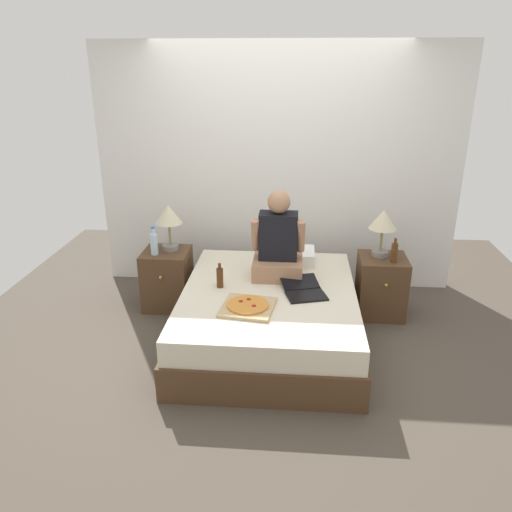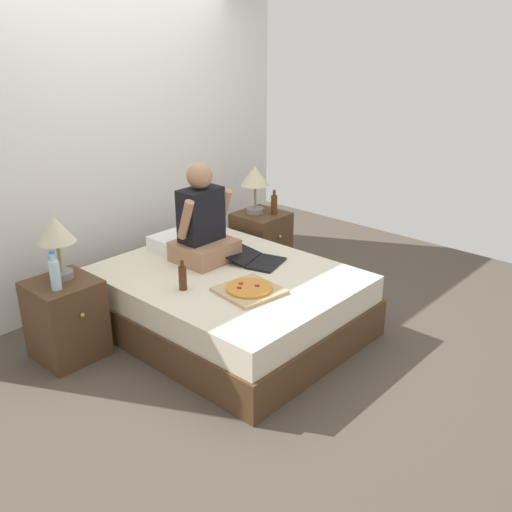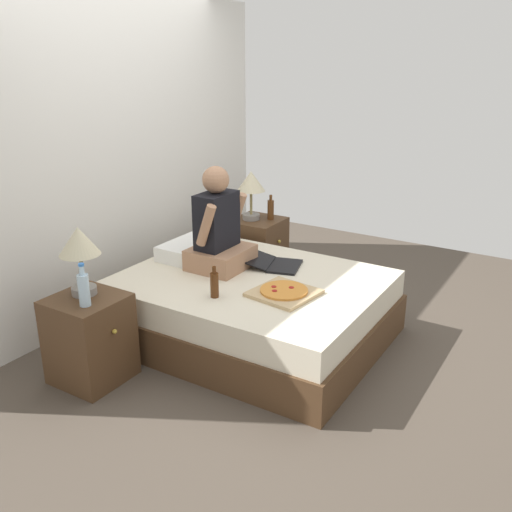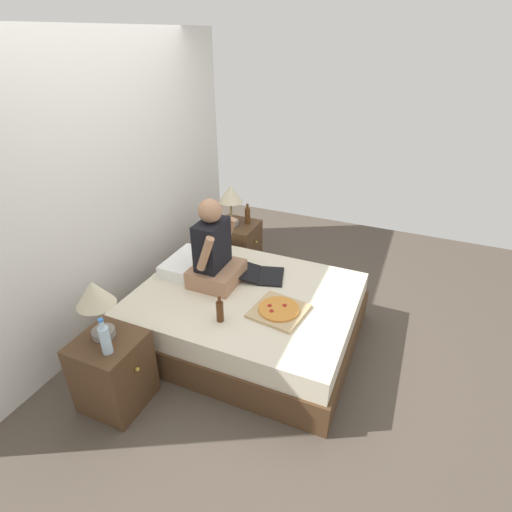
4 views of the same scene
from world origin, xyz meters
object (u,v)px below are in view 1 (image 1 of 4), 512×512
(nightstand_left, at_px, (167,279))
(beer_bottle_on_bed, at_px, (220,277))
(person_seated, at_px, (278,245))
(pizza_box, at_px, (248,306))
(laptop, at_px, (304,291))
(lamp_on_right_nightstand, at_px, (383,223))
(nightstand_right, at_px, (381,286))
(water_bottle, at_px, (154,243))
(lamp_on_left_nightstand, at_px, (169,218))
(bed, at_px, (269,316))
(beer_bottle, at_px, (394,252))

(nightstand_left, xyz_separation_m, beer_bottle_on_bed, (0.62, -0.56, 0.29))
(person_seated, height_order, pizza_box, person_seated)
(nightstand_left, height_order, laptop, nightstand_left)
(lamp_on_right_nightstand, bearing_deg, nightstand_left, -178.60)
(nightstand_right, bearing_deg, water_bottle, -177.62)
(lamp_on_left_nightstand, bearing_deg, nightstand_left, -128.63)
(water_bottle, height_order, laptop, water_bottle)
(bed, relative_size, nightstand_right, 3.24)
(water_bottle, bearing_deg, person_seated, -8.22)
(nightstand_right, xyz_separation_m, laptop, (-0.75, -0.63, 0.22))
(nightstand_left, relative_size, pizza_box, 1.29)
(nightstand_right, bearing_deg, beer_bottle, -54.99)
(beer_bottle, bearing_deg, pizza_box, -146.18)
(pizza_box, height_order, beer_bottle_on_bed, beer_bottle_on_bed)
(bed, relative_size, pizza_box, 4.18)
(nightstand_right, distance_m, pizza_box, 1.53)
(nightstand_left, relative_size, beer_bottle, 2.53)
(bed, distance_m, nightstand_right, 1.20)
(laptop, bearing_deg, lamp_on_left_nightstand, 152.33)
(person_seated, distance_m, pizza_box, 0.76)
(person_seated, relative_size, pizza_box, 1.73)
(nightstand_left, relative_size, nightstand_right, 1.00)
(lamp_on_left_nightstand, bearing_deg, beer_bottle, -4.06)
(lamp_on_right_nightstand, relative_size, laptop, 0.93)
(nightstand_left, relative_size, water_bottle, 2.11)
(person_seated, relative_size, beer_bottle_on_bed, 3.55)
(water_bottle, bearing_deg, pizza_box, -41.21)
(beer_bottle, bearing_deg, beer_bottle_on_bed, -163.25)
(lamp_on_left_nightstand, relative_size, pizza_box, 1.00)
(water_bottle, xyz_separation_m, lamp_on_right_nightstand, (2.13, 0.14, 0.22))
(bed, relative_size, laptop, 3.88)
(lamp_on_right_nightstand, xyz_separation_m, laptop, (-0.72, -0.68, -0.40))
(water_bottle, distance_m, person_seated, 1.19)
(nightstand_left, bearing_deg, beer_bottle, -2.66)
(beer_bottle, height_order, beer_bottle_on_bed, beer_bottle)
(nightstand_right, xyz_separation_m, pizza_box, (-1.19, -0.94, 0.21))
(nightstand_left, xyz_separation_m, person_seated, (1.10, -0.26, 0.48))
(nightstand_left, xyz_separation_m, pizza_box, (0.89, -0.94, 0.21))
(lamp_on_left_nightstand, xyz_separation_m, pizza_box, (0.85, -0.99, -0.40))
(person_seated, bearing_deg, beer_bottle, 8.65)
(lamp_on_left_nightstand, distance_m, beer_bottle, 2.13)
(nightstand_left, xyz_separation_m, lamp_on_right_nightstand, (2.05, 0.05, 0.62))
(person_seated, relative_size, laptop, 1.60)
(laptop, xyz_separation_m, pizza_box, (-0.44, -0.31, -0.00))
(water_bottle, height_order, beer_bottle_on_bed, water_bottle)
(bed, bearing_deg, lamp_on_right_nightstand, 32.37)
(beer_bottle, distance_m, person_seated, 1.07)
(pizza_box, bearing_deg, lamp_on_left_nightstand, 130.71)
(beer_bottle, height_order, person_seated, person_seated)
(bed, bearing_deg, beer_bottle, 23.84)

